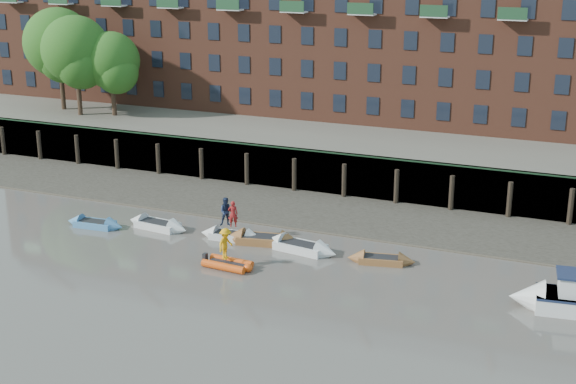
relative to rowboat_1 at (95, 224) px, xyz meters
The scene contains 18 objects.
ground 14.58m from the rowboat_1, 39.16° to the right, with size 220.00×220.00×0.00m, color #5A544E.
foreshore 14.32m from the rowboat_1, 37.89° to the left, with size 110.00×8.00×0.50m, color #3D382F.
mud_band 12.52m from the rowboat_1, 25.52° to the left, with size 110.00×1.60×0.10m, color #4C4336.
river_wall 17.41m from the rowboat_1, 49.38° to the left, with size 110.00×1.23×3.30m.
bank_terrace 29.11m from the rowboat_1, 67.13° to the left, with size 110.00×28.00×3.20m, color #5E594D.
apartment_terrace 32.54m from the rowboat_1, 67.87° to the left, with size 80.60×15.56×20.98m.
tree_cluster 24.73m from the rowboat_1, 128.27° to the left, with size 11.76×7.74×9.40m.
rowboat_1 is the anchor object (origin of this frame).
rowboat_2 4.26m from the rowboat_1, 18.95° to the left, with size 4.77×1.83×1.35m.
rowboat_3 9.63m from the rowboat_1, ahead, with size 4.39×1.54×1.25m.
rowboat_4 11.73m from the rowboat_1, ahead, with size 5.11×2.38×1.43m.
rowboat_5 14.38m from the rowboat_1, ahead, with size 5.15×2.17×1.45m.
rowboat_6 19.54m from the rowboat_1, ahead, with size 4.21×1.96×1.18m.
rib_tender 11.83m from the rowboat_1, 13.88° to the right, with size 3.09×1.64×0.53m.
motor_launch 30.15m from the rowboat_1, ahead, with size 6.77×2.95×2.70m.
person_rower_a 9.82m from the rowboat_1, ahead, with size 0.63×0.41×1.72m, color maroon.
person_rower_b 9.38m from the rowboat_1, ahead, with size 0.91×0.71×1.87m, color #19233F.
person_rib_crew 11.62m from the rowboat_1, 13.74° to the right, with size 1.22×0.70×1.89m, color orange.
Camera 1 is at (20.12, -32.43, 18.28)m, focal length 50.00 mm.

